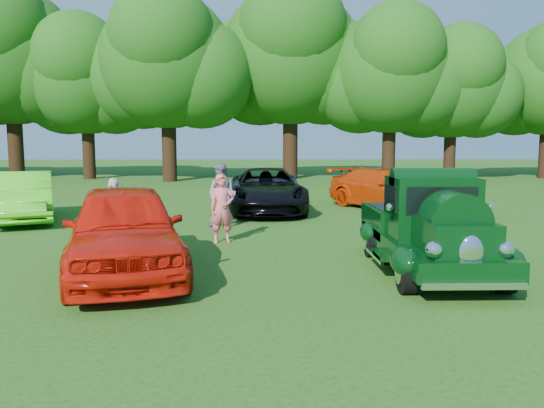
{
  "coord_description": "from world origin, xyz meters",
  "views": [
    {
      "loc": [
        -1.17,
        -9.13,
        2.4
      ],
      "look_at": [
        -0.94,
        1.72,
        1.1
      ],
      "focal_mm": 35.0,
      "sensor_mm": 36.0,
      "label": 1
    }
  ],
  "objects_px": {
    "spectator_grey": "(222,196)",
    "back_car_black": "(266,190)",
    "back_car_lime": "(24,197)",
    "back_car_orange": "(388,189)",
    "spectator_pink": "(222,208)",
    "hero_pickup": "(427,230)",
    "red_convertible": "(124,229)",
    "back_car_blue": "(436,192)",
    "spectator_white": "(114,210)"
  },
  "relations": [
    {
      "from": "spectator_pink",
      "to": "spectator_white",
      "type": "bearing_deg",
      "value": 162.73
    },
    {
      "from": "back_car_black",
      "to": "back_car_blue",
      "type": "height_order",
      "value": "back_car_black"
    },
    {
      "from": "back_car_lime",
      "to": "back_car_orange",
      "type": "relative_size",
      "value": 0.92
    },
    {
      "from": "back_car_black",
      "to": "spectator_grey",
      "type": "xyz_separation_m",
      "value": [
        -1.25,
        -3.34,
        0.15
      ]
    },
    {
      "from": "back_car_black",
      "to": "back_car_orange",
      "type": "bearing_deg",
      "value": 6.84
    },
    {
      "from": "red_convertible",
      "to": "spectator_grey",
      "type": "height_order",
      "value": "spectator_grey"
    },
    {
      "from": "spectator_grey",
      "to": "back_car_lime",
      "type": "bearing_deg",
      "value": -169.97
    },
    {
      "from": "back_car_black",
      "to": "back_car_blue",
      "type": "xyz_separation_m",
      "value": [
        5.56,
        -0.7,
        -0.01
      ]
    },
    {
      "from": "back_car_blue",
      "to": "spectator_pink",
      "type": "xyz_separation_m",
      "value": [
        -6.65,
        -4.77,
        0.08
      ]
    },
    {
      "from": "back_car_lime",
      "to": "spectator_grey",
      "type": "relative_size",
      "value": 2.5
    },
    {
      "from": "back_car_orange",
      "to": "back_car_blue",
      "type": "relative_size",
      "value": 1.13
    },
    {
      "from": "red_convertible",
      "to": "back_car_blue",
      "type": "distance_m",
      "value": 11.29
    },
    {
      "from": "hero_pickup",
      "to": "spectator_grey",
      "type": "relative_size",
      "value": 2.51
    },
    {
      "from": "spectator_grey",
      "to": "back_car_black",
      "type": "bearing_deg",
      "value": 92.71
    },
    {
      "from": "red_convertible",
      "to": "back_car_black",
      "type": "xyz_separation_m",
      "value": [
        2.64,
        8.46,
        -0.08
      ]
    },
    {
      "from": "red_convertible",
      "to": "back_car_blue",
      "type": "xyz_separation_m",
      "value": [
        8.19,
        7.77,
        -0.09
      ]
    },
    {
      "from": "red_convertible",
      "to": "spectator_white",
      "type": "bearing_deg",
      "value": 92.66
    },
    {
      "from": "spectator_grey",
      "to": "hero_pickup",
      "type": "bearing_deg",
      "value": -26.85
    },
    {
      "from": "back_car_lime",
      "to": "spectator_white",
      "type": "distance_m",
      "value": 4.93
    },
    {
      "from": "hero_pickup",
      "to": "back_car_lime",
      "type": "relative_size",
      "value": 1.0
    },
    {
      "from": "spectator_pink",
      "to": "red_convertible",
      "type": "bearing_deg",
      "value": -130.78
    },
    {
      "from": "back_car_lime",
      "to": "spectator_pink",
      "type": "relative_size",
      "value": 2.75
    },
    {
      "from": "red_convertible",
      "to": "spectator_grey",
      "type": "distance_m",
      "value": 5.31
    },
    {
      "from": "spectator_grey",
      "to": "back_car_orange",
      "type": "bearing_deg",
      "value": 59.01
    },
    {
      "from": "spectator_white",
      "to": "back_car_orange",
      "type": "bearing_deg",
      "value": -38.05
    },
    {
      "from": "spectator_grey",
      "to": "spectator_white",
      "type": "distance_m",
      "value": 3.13
    },
    {
      "from": "hero_pickup",
      "to": "red_convertible",
      "type": "bearing_deg",
      "value": -178.14
    },
    {
      "from": "back_car_orange",
      "to": "spectator_grey",
      "type": "relative_size",
      "value": 2.73
    },
    {
      "from": "hero_pickup",
      "to": "back_car_black",
      "type": "distance_m",
      "value": 8.77
    },
    {
      "from": "spectator_white",
      "to": "spectator_grey",
      "type": "bearing_deg",
      "value": -35.98
    },
    {
      "from": "red_convertible",
      "to": "back_car_orange",
      "type": "xyz_separation_m",
      "value": [
        6.94,
        9.12,
        -0.12
      ]
    },
    {
      "from": "back_car_orange",
      "to": "spectator_pink",
      "type": "xyz_separation_m",
      "value": [
        -5.4,
        -6.13,
        0.11
      ]
    },
    {
      "from": "hero_pickup",
      "to": "back_car_orange",
      "type": "distance_m",
      "value": 9.06
    },
    {
      "from": "spectator_pink",
      "to": "back_car_orange",
      "type": "bearing_deg",
      "value": 35.06
    },
    {
      "from": "red_convertible",
      "to": "spectator_pink",
      "type": "relative_size",
      "value": 2.97
    },
    {
      "from": "back_car_black",
      "to": "spectator_pink",
      "type": "relative_size",
      "value": 3.28
    },
    {
      "from": "spectator_white",
      "to": "back_car_black",
      "type": "bearing_deg",
      "value": -19.6
    },
    {
      "from": "back_car_black",
      "to": "back_car_orange",
      "type": "height_order",
      "value": "back_car_black"
    },
    {
      "from": "hero_pickup",
      "to": "back_car_blue",
      "type": "bearing_deg",
      "value": 70.58
    },
    {
      "from": "hero_pickup",
      "to": "spectator_white",
      "type": "xyz_separation_m",
      "value": [
        -6.57,
        2.98,
        0.0
      ]
    },
    {
      "from": "hero_pickup",
      "to": "spectator_grey",
      "type": "xyz_separation_m",
      "value": [
        -4.13,
        4.94,
        0.13
      ]
    },
    {
      "from": "red_convertible",
      "to": "back_car_blue",
      "type": "bearing_deg",
      "value": 27.75
    },
    {
      "from": "red_convertible",
      "to": "spectator_pink",
      "type": "height_order",
      "value": "red_convertible"
    },
    {
      "from": "back_car_blue",
      "to": "spectator_white",
      "type": "height_order",
      "value": "spectator_white"
    },
    {
      "from": "hero_pickup",
      "to": "back_car_blue",
      "type": "relative_size",
      "value": 1.04
    },
    {
      "from": "back_car_lime",
      "to": "spectator_white",
      "type": "bearing_deg",
      "value": -65.08
    },
    {
      "from": "back_car_orange",
      "to": "back_car_black",
      "type": "bearing_deg",
      "value": 156.07
    },
    {
      "from": "back_car_black",
      "to": "spectator_white",
      "type": "relative_size",
      "value": 3.49
    },
    {
      "from": "back_car_lime",
      "to": "spectator_pink",
      "type": "height_order",
      "value": "spectator_pink"
    },
    {
      "from": "back_car_black",
      "to": "spectator_white",
      "type": "distance_m",
      "value": 6.46
    }
  ]
}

